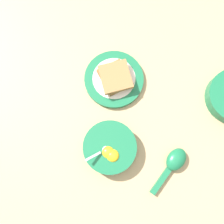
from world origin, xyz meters
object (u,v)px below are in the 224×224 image
at_px(egg_bowl, 110,148).
at_px(toast_sandwich, 115,77).
at_px(toast_plate, 114,79).
at_px(soup_spoon, 174,163).

relative_size(egg_bowl, toast_sandwich, 1.23).
bearing_deg(toast_plate, soup_spoon, -128.05).
relative_size(toast_sandwich, soup_spoon, 0.79).
bearing_deg(toast_plate, toast_sandwich, -102.10).
height_order(egg_bowl, toast_sandwich, egg_bowl).
height_order(toast_sandwich, soup_spoon, toast_sandwich).
xyz_separation_m(toast_plate, toast_sandwich, (-0.00, -0.00, 0.03)).
height_order(egg_bowl, soup_spoon, egg_bowl).
height_order(toast_plate, toast_sandwich, toast_sandwich).
distance_m(toast_plate, toast_sandwich, 0.03).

